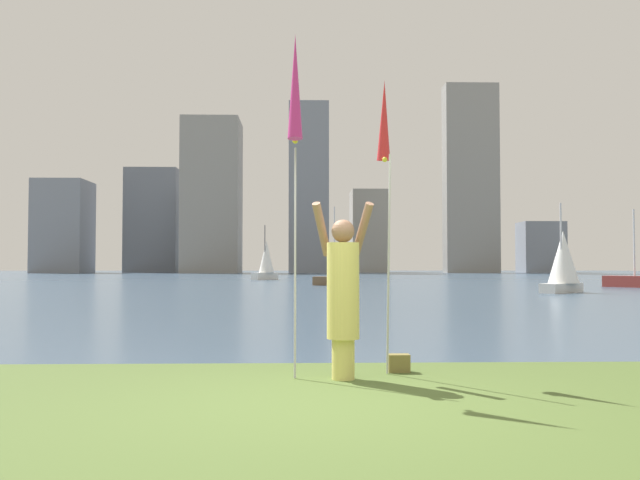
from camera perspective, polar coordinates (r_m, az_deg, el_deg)
name	(u,v)px	position (r m, az deg, el deg)	size (l,w,h in m)	color
ground	(303,279)	(56.87, -1.48, -3.37)	(120.00, 138.00, 0.12)	#475B28
person	(343,291)	(7.24, 1.98, -4.41)	(0.70, 0.52, 1.92)	#D8CC66
kite_flag_left	(295,95)	(7.33, -2.14, 12.31)	(0.16, 0.59, 3.73)	#B2B2B7
kite_flag_right	(384,129)	(7.96, 5.51, 9.44)	(0.16, 0.66, 3.39)	#B2B2B7
bag	(399,363)	(7.83, 6.75, -10.40)	(0.24, 0.16, 0.20)	olive
sailboat_1	(266,261)	(52.46, -4.63, -1.79)	(2.08, 2.30, 4.30)	white
sailboat_2	(635,281)	(39.30, 25.29, -3.18)	(2.66, 3.02, 4.18)	maroon
sailboat_3	(563,262)	(30.72, 20.04, -1.78)	(2.44, 2.31, 3.88)	silver
sailboat_5	(334,280)	(38.60, 1.24, -3.45)	(2.54, 1.70, 4.57)	brown
skyline_tower_0	(63,227)	(100.88, -21.07, 1.06)	(6.95, 7.13, 13.00)	gray
skyline_tower_1	(152,220)	(101.19, -14.16, 1.63)	(7.60, 3.80, 15.31)	slate
skyline_tower_2	(212,197)	(94.49, -9.19, 3.68)	(7.81, 7.92, 21.30)	gray
skyline_tower_3	(309,188)	(94.09, -0.98, 4.42)	(5.52, 5.38, 23.75)	gray
skyline_tower_4	(369,232)	(99.43, 4.19, 0.71)	(5.26, 7.00, 12.09)	gray
skyline_tower_5	(471,179)	(97.37, 12.74, 5.14)	(7.51, 3.20, 26.72)	gray
skyline_tower_6	(541,247)	(102.42, 18.34, -0.59)	(6.03, 4.71, 7.36)	gray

